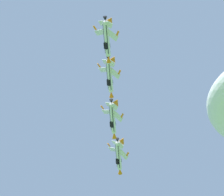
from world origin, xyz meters
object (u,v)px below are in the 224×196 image
fighter_jet_lead (119,156)px  fighter_jet_right_wing (110,77)px  fighter_jet_left_outer (107,39)px  fighter_jet_left_wing (113,119)px

fighter_jet_lead → fighter_jet_right_wing: fighter_jet_right_wing is taller
fighter_jet_lead → fighter_jet_left_outer: fighter_jet_lead is taller
fighter_jet_right_wing → fighter_jet_lead: bearing=88.3°
fighter_jet_lead → fighter_jet_left_wing: (-0.53, -16.95, -0.97)m
fighter_jet_right_wing → fighter_jet_left_outer: size_ratio=1.00×
fighter_jet_lead → fighter_jet_right_wing: size_ratio=1.00×
fighter_jet_lead → fighter_jet_left_outer: (0.56, -47.36, -1.50)m
fighter_jet_left_wing → fighter_jet_left_outer: bearing=-89.5°
fighter_jet_lead → fighter_jet_right_wing: (-0.12, -31.60, 2.97)m
fighter_jet_left_wing → fighter_jet_left_outer: fighter_jet_left_wing is taller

